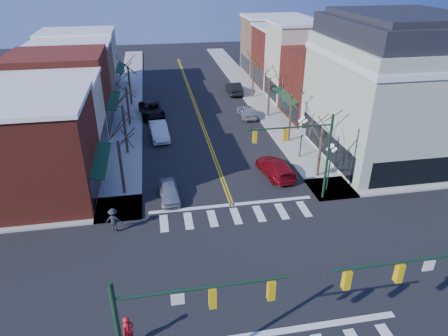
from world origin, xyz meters
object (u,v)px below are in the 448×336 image
victorian_corner (393,88)px  lamppost_midblock (302,130)px  car_left_far (151,110)px  pedestrian_red_a (128,331)px  car_right_mid (247,111)px  car_right_near (275,167)px  car_left_mid (159,131)px  pedestrian_dark_b (114,220)px  lamppost_corner (330,159)px  car_right_far (234,88)px  car_left_near (169,192)px

victorian_corner → lamppost_midblock: 9.10m
car_left_far → pedestrian_red_a: (-1.75, -33.85, 0.20)m
pedestrian_red_a → car_right_mid: bearing=28.2°
car_left_far → car_right_mid: (11.53, -2.54, -0.07)m
pedestrian_red_a → car_right_near: bearing=13.8°
pedestrian_red_a → lamppost_midblock: bearing=11.7°
car_left_mid → pedestrian_dark_b: 17.09m
victorian_corner → pedestrian_red_a: 30.91m
lamppost_corner → car_right_far: bearing=94.0°
car_right_mid → car_right_far: (0.45, 9.97, 0.09)m
car_left_mid → pedestrian_dark_b: bearing=-107.8°
car_left_near → pedestrian_dark_b: 5.57m
pedestrian_red_a → lamppost_corner: bearing=-0.1°
lamppost_midblock → pedestrian_red_a: lamppost_midblock is taller
car_right_far → pedestrian_dark_b: pedestrian_dark_b is taller
car_left_far → car_right_far: (11.98, 7.44, 0.03)m
pedestrian_red_a → car_left_mid: bearing=46.0°
car_right_far → pedestrian_red_a: pedestrian_red_a is taller
victorian_corner → lamppost_corner: size_ratio=3.29×
car_left_mid → car_right_near: 14.41m
lamppost_midblock → car_right_mid: bearing=101.4°
lamppost_midblock → car_right_far: 22.39m
car_left_far → pedestrian_dark_b: 24.18m
lamppost_corner → car_right_mid: (-2.47, 18.73, -2.21)m
victorian_corner → pedestrian_red_a: (-24.05, -18.59, -5.64)m
car_right_near → lamppost_corner: bearing=126.0°
victorian_corner → car_right_near: 13.33m
lamppost_midblock → car_right_near: lamppost_midblock is taller
lamppost_corner → car_right_near: size_ratio=0.83×
victorian_corner → car_right_mid: bearing=130.2°
car_right_near → car_left_near: bearing=6.4°
car_left_near → lamppost_midblock: bearing=20.6°
car_left_near → victorian_corner: bearing=10.9°
lamppost_corner → pedestrian_red_a: 20.25m
lamppost_midblock → car_left_far: 20.46m
pedestrian_red_a → pedestrian_dark_b: 9.96m
car_left_far → car_right_near: car_left_far is taller
car_left_near → car_right_far: size_ratio=0.76×
car_left_mid → car_right_far: size_ratio=0.99×
car_left_mid → car_left_far: (-0.67, 7.30, -0.02)m
car_left_near → car_right_near: size_ratio=0.74×
car_right_far → pedestrian_dark_b: size_ratio=2.91×
victorian_corner → car_left_near: victorian_corner is taller
car_right_far → victorian_corner: bearing=115.0°
car_left_near → pedestrian_red_a: bearing=-103.5°
car_right_mid → pedestrian_red_a: pedestrian_red_a is taller
victorian_corner → car_left_far: victorian_corner is taller
lamppost_corner → car_right_near: 5.37m
car_left_near → car_left_mid: bearing=89.4°
lamppost_midblock → car_left_far: size_ratio=0.74×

